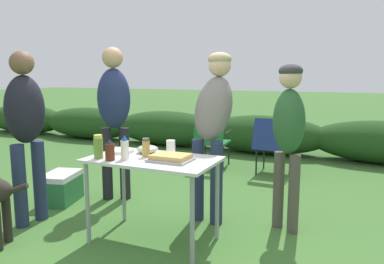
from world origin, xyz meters
The scene contains 18 objects.
ground_plane centered at (0.00, 0.00, 0.00)m, with size 60.00×60.00×0.00m, color #3D6B2D.
shrub_hedge centered at (0.00, 4.05, 0.35)m, with size 14.40×0.90×0.70m.
folding_table centered at (0.00, 0.00, 0.66)m, with size 1.10×0.64×0.74m.
food_tray centered at (0.19, -0.03, 0.77)m, with size 0.34×0.26×0.06m.
plate_stack centered at (-0.39, 0.09, 0.75)m, with size 0.24×0.24×0.03m, color white.
mixing_bowl centered at (-0.15, 0.17, 0.78)m, with size 0.19×0.19×0.07m, color #ADBC99.
paper_cup_stack centered at (0.05, 0.24, 0.80)m, with size 0.08×0.08×0.12m, color white.
bbq_sauce_bottle centered at (-0.28, -0.21, 0.82)m, with size 0.08×0.08×0.18m.
spice_jar centered at (-0.08, 0.03, 0.82)m, with size 0.07×0.07×0.16m.
relish_jar centered at (-0.42, -0.19, 0.84)m, with size 0.08×0.08×0.20m.
mayo_bottle centered at (-0.18, -0.14, 0.84)m, with size 0.07×0.07×0.21m.
standing_person_in_red_jacket centered at (0.28, 0.71, 1.04)m, with size 0.43×0.54×1.66m.
standing_person_in_gray_fleece centered at (1.01, 0.71, 0.97)m, with size 0.39×0.35×1.54m.
standing_person_in_dark_puffer centered at (-0.96, 0.80, 1.06)m, with size 0.45×0.41×1.75m.
standing_person_in_olive_jacket centered at (-1.30, -0.14, 0.99)m, with size 0.33×0.43×1.66m.
camp_chair_green_behind_table centered at (0.47, 2.60, 0.47)m, with size 0.50×0.61×0.83m.
camp_chair_near_hedge centered at (-0.47, 2.63, 0.47)m, with size 0.52×0.63×0.83m.
cooler_box centered at (-1.46, 0.45, 0.17)m, with size 0.44×0.55×0.34m.
Camera 1 is at (1.57, -2.70, 1.44)m, focal length 35.00 mm.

